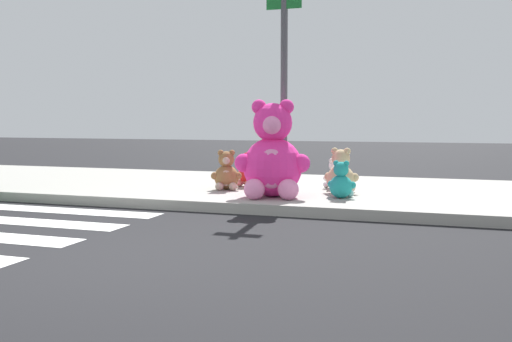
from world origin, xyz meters
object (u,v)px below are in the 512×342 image
object	(u,v)px
plush_tan	(341,175)
plush_lavender	(287,172)
plush_white	(334,176)
plush_pink_large	(272,158)
plush_teal	(341,183)
sign_pole	(284,85)
plush_brown	(226,174)
plush_red	(249,173)

from	to	relation	value
plush_tan	plush_lavender	bearing A→B (deg)	154.31
plush_tan	plush_white	world-z (taller)	plush_tan
plush_pink_large	plush_white	world-z (taller)	plush_pink_large
plush_pink_large	plush_teal	world-z (taller)	plush_pink_large
sign_pole	plush_lavender	distance (m)	1.58
plush_brown	plush_red	bearing A→B (deg)	70.58
plush_lavender	plush_brown	distance (m)	1.07
plush_teal	plush_red	distance (m)	2.03
plush_pink_large	plush_brown	size ratio (longest dim) A/B	2.21
plush_teal	plush_tan	world-z (taller)	plush_tan
plush_pink_large	plush_lavender	world-z (taller)	plush_pink_large
plush_teal	plush_brown	bearing A→B (deg)	168.21
plush_pink_large	plush_red	xyz separation A→B (m)	(-0.77, 1.17, -0.35)
plush_pink_large	plush_white	size ratio (longest dim) A/B	2.85
plush_brown	plush_teal	bearing A→B (deg)	-11.79
plush_teal	plush_white	xyz separation A→B (m)	(-0.31, 1.15, -0.02)
sign_pole	plush_pink_large	size ratio (longest dim) A/B	2.21
sign_pole	plush_red	distance (m)	1.76
sign_pole	plush_lavender	bearing A→B (deg)	100.22
plush_pink_large	plush_tan	size ratio (longest dim) A/B	2.03
plush_pink_large	plush_brown	world-z (taller)	plush_pink_large
plush_teal	plush_brown	xyz separation A→B (m)	(-1.97, 0.41, 0.04)
plush_teal	plush_tan	size ratio (longest dim) A/B	0.78
plush_white	plush_red	world-z (taller)	plush_red
sign_pole	plush_white	size ratio (longest dim) A/B	6.29
sign_pole	plush_white	xyz separation A→B (m)	(0.68, 0.75, -1.49)
plush_teal	plush_red	world-z (taller)	plush_red
sign_pole	plush_teal	bearing A→B (deg)	-21.79
sign_pole	plush_pink_large	bearing A→B (deg)	-90.79
plush_tan	plush_red	bearing A→B (deg)	165.95
plush_tan	plush_white	bearing A→B (deg)	109.82
plush_red	plush_pink_large	bearing A→B (deg)	-56.59
plush_tan	plush_brown	xyz separation A→B (m)	(-1.87, -0.15, -0.02)
sign_pole	plush_teal	size ratio (longest dim) A/B	5.74
sign_pole	plush_tan	xyz separation A→B (m)	(0.89, 0.16, -1.41)
sign_pole	plush_teal	distance (m)	1.82
plush_teal	plush_white	world-z (taller)	plush_teal
plush_tan	sign_pole	bearing A→B (deg)	-169.50
plush_pink_large	plush_teal	size ratio (longest dim) A/B	2.60
plush_lavender	plush_tan	distance (m)	1.12
sign_pole	plush_white	distance (m)	1.81
sign_pole	plush_lavender	size ratio (longest dim) A/B	4.87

